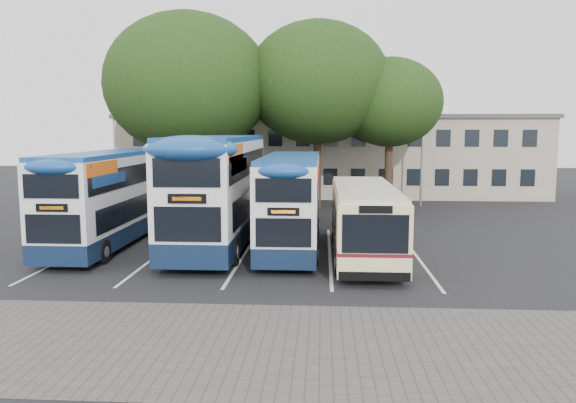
% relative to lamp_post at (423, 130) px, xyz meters
% --- Properties ---
extents(ground, '(120.00, 120.00, 0.00)m').
position_rel_lamp_post_xyz_m(ground, '(-6.00, -19.97, -5.08)').
color(ground, black).
rests_on(ground, ground).
extents(paving_strip, '(40.00, 6.00, 0.01)m').
position_rel_lamp_post_xyz_m(paving_strip, '(-8.00, -24.97, -5.08)').
color(paving_strip, '#595654').
rests_on(paving_strip, ground).
extents(bay_lines, '(14.12, 11.00, 0.01)m').
position_rel_lamp_post_xyz_m(bay_lines, '(-9.75, -14.97, -5.08)').
color(bay_lines, silver).
rests_on(bay_lines, ground).
extents(depot_building, '(32.40, 8.40, 6.20)m').
position_rel_lamp_post_xyz_m(depot_building, '(-6.00, 7.02, -1.93)').
color(depot_building, '#A89C87').
rests_on(depot_building, ground).
extents(lamp_post, '(0.25, 1.05, 9.06)m').
position_rel_lamp_post_xyz_m(lamp_post, '(0.00, 0.00, 0.00)').
color(lamp_post, gray).
rests_on(lamp_post, ground).
extents(tree_left, '(10.32, 10.32, 12.29)m').
position_rel_lamp_post_xyz_m(tree_left, '(-14.97, -2.69, 2.81)').
color(tree_left, black).
rests_on(tree_left, ground).
extents(tree_mid, '(9.10, 9.10, 11.89)m').
position_rel_lamp_post_xyz_m(tree_mid, '(-6.92, -1.64, 2.93)').
color(tree_mid, black).
rests_on(tree_mid, ground).
extents(tree_right, '(6.60, 6.60, 9.61)m').
position_rel_lamp_post_xyz_m(tree_right, '(-2.36, -1.50, 1.70)').
color(tree_right, black).
rests_on(tree_right, ground).
extents(bus_dd_left, '(2.40, 9.89, 4.12)m').
position_rel_lamp_post_xyz_m(bus_dd_left, '(-15.95, -13.96, -2.81)').
color(bus_dd_left, '#0F1F3A').
rests_on(bus_dd_left, ground).
extents(bus_dd_mid, '(2.79, 11.52, 4.80)m').
position_rel_lamp_post_xyz_m(bus_dd_mid, '(-11.11, -13.46, -2.44)').
color(bus_dd_mid, '#0F1F3A').
rests_on(bus_dd_mid, ground).
extents(bus_dd_right, '(2.33, 9.60, 4.00)m').
position_rel_lamp_post_xyz_m(bus_dd_right, '(-7.89, -14.06, -2.88)').
color(bus_dd_right, '#0F1F3A').
rests_on(bus_dd_right, ground).
extents(bus_single, '(2.44, 9.58, 2.86)m').
position_rel_lamp_post_xyz_m(bus_single, '(-4.90, -15.25, -3.47)').
color(bus_single, '#FCE6A8').
rests_on(bus_single, ground).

